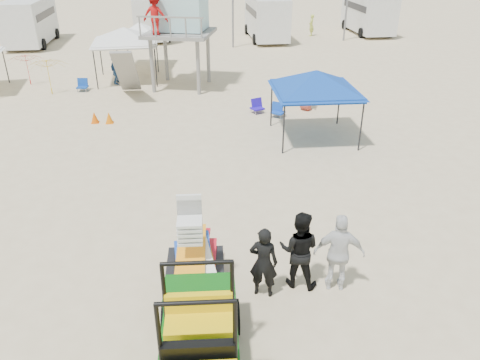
{
  "coord_description": "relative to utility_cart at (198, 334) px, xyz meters",
  "views": [
    {
      "loc": [
        -0.92,
        -8.26,
        7.15
      ],
      "look_at": [
        0.5,
        3.0,
        1.3
      ],
      "focal_mm": 35.0,
      "sensor_mm": 36.0,
      "label": 1
    }
  ],
  "objects": [
    {
      "name": "canopy_blue",
      "position": [
        5.08,
        11.08,
        1.6
      ],
      "size": [
        3.18,
        3.18,
        3.14
      ],
      "color": "black",
      "rests_on": "ground"
    },
    {
      "name": "beach_chair_a",
      "position": [
        -5.26,
        19.03,
        -0.68
      ],
      "size": [
        0.6,
        0.65,
        0.64
      ],
      "color": "#0D3A96",
      "rests_on": "ground"
    },
    {
      "name": "lifeguard_tower",
      "position": [
        -0.1,
        19.23,
        2.94
      ],
      "size": [
        4.07,
        4.07,
        5.27
      ],
      "color": "gray",
      "rests_on": "ground"
    },
    {
      "name": "man_mid",
      "position": [
        2.37,
        2.29,
        -0.04
      ],
      "size": [
        1.13,
        1.01,
        1.91
      ],
      "primitive_type": "imported",
      "rotation": [
        0.0,
        0.0,
        2.77
      ],
      "color": "black",
      "rests_on": "ground"
    },
    {
      "name": "rv_mid_left",
      "position": [
        -2.1,
        33.67,
        0.81
      ],
      "size": [
        2.65,
        6.5,
        3.25
      ],
      "color": "silver",
      "rests_on": "ground"
    },
    {
      "name": "ground",
      "position": [
        0.9,
        2.18,
        -0.99
      ],
      "size": [
        140.0,
        140.0,
        0.0
      ],
      "primitive_type": "plane",
      "color": "beige",
      "rests_on": "ground"
    },
    {
      "name": "canopy_white_c",
      "position": [
        -2.4,
        23.89,
        1.56
      ],
      "size": [
        2.94,
        2.94,
        3.1
      ],
      "color": "black",
      "rests_on": "ground"
    },
    {
      "name": "rv_far_right",
      "position": [
        15.9,
        33.67,
        0.81
      ],
      "size": [
        2.64,
        6.6,
        3.25
      ],
      "color": "silver",
      "rests_on": "ground"
    },
    {
      "name": "utility_cart",
      "position": [
        0.0,
        0.0,
        0.0
      ],
      "size": [
        1.58,
        2.88,
        2.13
      ],
      "color": "#0C520F",
      "rests_on": "ground"
    },
    {
      "name": "distant_beachgoers",
      "position": [
        1.31,
        21.1,
        -0.15
      ],
      "size": [
        15.19,
        19.32,
        1.71
      ],
      "color": "#2F578D",
      "rests_on": "ground"
    },
    {
      "name": "man_right",
      "position": [
        3.22,
        2.04,
        -0.03
      ],
      "size": [
        1.2,
        0.71,
        1.92
      ],
      "primitive_type": "imported",
      "rotation": [
        0.0,
        0.0,
        2.92
      ],
      "color": "silver",
      "rests_on": "ground"
    },
    {
      "name": "canopy_white_a",
      "position": [
        -3.02,
        20.82,
        1.78
      ],
      "size": [
        3.44,
        3.44,
        3.32
      ],
      "color": "black",
      "rests_on": "ground"
    },
    {
      "name": "beach_chair_c",
      "position": [
        4.19,
        13.75,
        -0.68
      ],
      "size": [
        0.73,
        0.84,
        0.64
      ],
      "color": "#103EAD",
      "rests_on": "ground"
    },
    {
      "name": "rv_far_left",
      "position": [
        -11.1,
        32.17,
        0.81
      ],
      "size": [
        2.64,
        6.8,
        3.25
      ],
      "color": "silver",
      "rests_on": "ground"
    },
    {
      "name": "cone_far",
      "position": [
        -3.9,
        13.91,
        -0.74
      ],
      "size": [
        0.34,
        0.34,
        0.5
      ],
      "primitive_type": "cone",
      "color": "#DD5706",
      "rests_on": "ground"
    },
    {
      "name": "man_left",
      "position": [
        1.52,
        2.04,
        -0.12
      ],
      "size": [
        0.73,
        0.6,
        1.74
      ],
      "primitive_type": "imported",
      "rotation": [
        0.0,
        0.0,
        2.82
      ],
      "color": "black",
      "rests_on": "ground"
    },
    {
      "name": "beach_chair_b",
      "position": [
        3.35,
        14.42,
        -0.68
      ],
      "size": [
        0.69,
        0.76,
        0.64
      ],
      "color": "#2510B2",
      "rests_on": "ground"
    },
    {
      "name": "surf_trailer",
      "position": [
        0.01,
        2.34,
        -0.12
      ],
      "size": [
        1.43,
        2.47,
        2.14
      ],
      "color": "black",
      "rests_on": "ground"
    },
    {
      "name": "umbrella_b",
      "position": [
        -6.72,
        18.54,
        -0.07
      ],
      "size": [
        2.83,
        2.84,
        1.83
      ],
      "primitive_type": "imported",
      "rotation": [
        0.0,
        0.0,
        0.67
      ],
      "color": "yellow",
      "rests_on": "ground"
    },
    {
      "name": "rv_mid_right",
      "position": [
        6.9,
        32.17,
        0.81
      ],
      "size": [
        2.64,
        7.0,
        3.25
      ],
      "color": "silver",
      "rests_on": "ground"
    },
    {
      "name": "umbrella_a",
      "position": [
        -8.33,
        20.52,
        -0.15
      ],
      "size": [
        1.9,
        1.94,
        1.69
      ],
      "primitive_type": "imported",
      "rotation": [
        0.0,
        0.0,
        0.04
      ],
      "color": "red",
      "rests_on": "ground"
    },
    {
      "name": "cone_near",
      "position": [
        -3.27,
        13.79,
        -0.74
      ],
      "size": [
        0.34,
        0.34,
        0.5
      ],
      "primitive_type": "cone",
      "color": "orange",
      "rests_on": "ground"
    }
  ]
}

